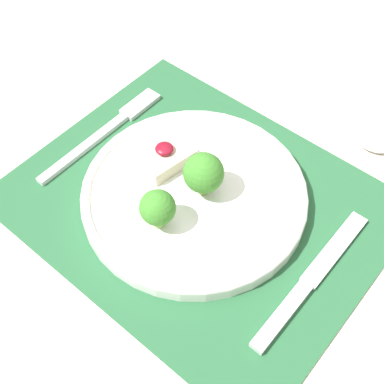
# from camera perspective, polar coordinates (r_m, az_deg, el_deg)

# --- Properties ---
(dining_table) EXTENTS (1.19, 1.16, 0.77)m
(dining_table) POSITION_cam_1_polar(r_m,az_deg,el_deg) (0.74, 0.66, -5.57)
(dining_table) COLOR beige
(dining_table) RESTS_ON ground_plane
(placemat) EXTENTS (0.43, 0.35, 0.00)m
(placemat) POSITION_cam_1_polar(r_m,az_deg,el_deg) (0.66, 0.73, -1.23)
(placemat) COLOR #235633
(placemat) RESTS_ON dining_table
(dinner_plate) EXTENTS (0.28, 0.28, 0.08)m
(dinner_plate) POSITION_cam_1_polar(r_m,az_deg,el_deg) (0.65, -0.14, -0.24)
(dinner_plate) COLOR white
(dinner_plate) RESTS_ON placemat
(fork) EXTENTS (0.02, 0.21, 0.01)m
(fork) POSITION_cam_1_polar(r_m,az_deg,el_deg) (0.74, -8.77, 6.78)
(fork) COLOR silver
(fork) RESTS_ON placemat
(knife) EXTENTS (0.02, 0.21, 0.01)m
(knife) POSITION_cam_1_polar(r_m,az_deg,el_deg) (0.61, 11.95, -9.86)
(knife) COLOR silver
(knife) RESTS_ON placemat
(spoon) EXTENTS (0.20, 0.04, 0.02)m
(spoon) POSITION_cam_1_polar(r_m,az_deg,el_deg) (0.76, 17.44, 6.09)
(spoon) COLOR silver
(spoon) RESTS_ON dining_table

